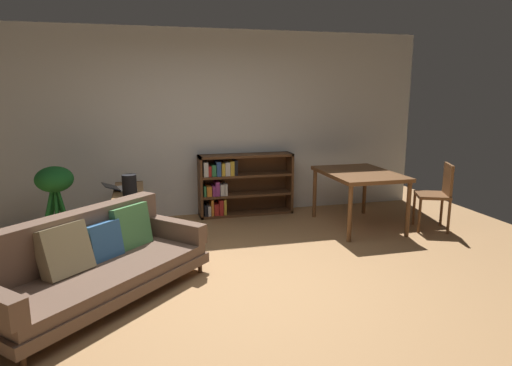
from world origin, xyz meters
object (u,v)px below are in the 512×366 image
Objects in this scene: desk_speaker at (129,185)px; dining_table at (359,177)px; potted_floor_plant at (55,192)px; fabric_couch at (92,262)px; dining_chair_near at (438,192)px; bookshelf at (238,184)px; media_console at (130,213)px; open_laptop at (121,188)px.

desk_speaker is 0.20× the size of dining_table.
dining_table is at bearing -5.35° from potted_floor_plant.
fabric_couch is 1.47m from desk_speaker.
bookshelf is at bearing 149.40° from dining_chair_near.
bookshelf is (1.54, 1.01, -0.28)m from desk_speaker.
fabric_couch is 1.66× the size of dining_table.
fabric_couch is 1.84m from potted_floor_plant.
media_console is at bearing 173.90° from dining_table.
desk_speaker reaches higher than dining_table.
fabric_couch is 1.71m from media_console.
open_laptop is 0.48× the size of potted_floor_plant.
media_console is 0.92m from potted_floor_plant.
dining_table is (3.32, 1.37, 0.35)m from fabric_couch.
dining_table is 1.79m from bookshelf.
open_laptop is at bearing 0.74° from potted_floor_plant.
open_laptop is at bearing 169.17° from dining_chair_near.
open_laptop is at bearing 151.08° from media_console.
desk_speaker is 0.27× the size of potted_floor_plant.
dining_chair_near is at bearing -5.96° from desk_speaker.
media_console is 0.86× the size of dining_table.
desk_speaker is at bearing -72.39° from open_laptop.
open_laptop is at bearing 83.18° from fabric_couch.
media_console is 0.77× the size of bookshelf.
fabric_couch is at bearing -157.63° from dining_table.
potted_floor_plant reaches higher than fabric_couch.
dining_chair_near is (0.95, -0.40, -0.17)m from dining_table.
dining_chair_near is (3.94, -0.41, -0.22)m from desk_speaker.
bookshelf is at bearing 51.95° from fabric_couch.
potted_floor_plant is (-0.88, 0.36, -0.11)m from desk_speaker.
media_console is at bearing 94.32° from desk_speaker.
open_laptop reaches higher than media_console.
bookshelf is (1.66, 0.64, -0.17)m from open_laptop.
fabric_couch is 2.31× the size of dining_chair_near.
dining_chair_near is 0.64× the size of bookshelf.
dining_table is (2.99, -0.01, -0.05)m from desk_speaker.
desk_speaker is (0.02, -0.31, 0.43)m from media_console.
media_console is 4.04m from dining_chair_near.
dining_chair_near is at bearing -23.00° from dining_table.
dining_chair_near reaches higher than media_console.
desk_speaker reaches higher than media_console.
fabric_couch is 1.48× the size of bookshelf.
bookshelf is (-2.40, 1.42, -0.05)m from dining_chair_near.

